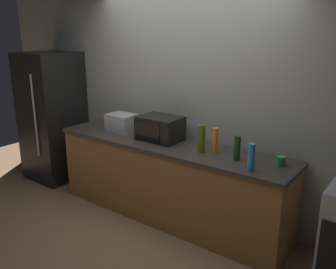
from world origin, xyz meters
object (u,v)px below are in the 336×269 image
at_px(refrigerator, 53,117).
at_px(bottle_spray_cleaner, 251,157).
at_px(bottle_olive_oil, 202,139).
at_px(mug_green, 281,161).
at_px(microwave, 160,128).
at_px(toaster_oven, 122,123).
at_px(bottle_wine, 237,148).
at_px(bottle_dish_soap, 215,140).

relative_size(refrigerator, bottle_spray_cleaner, 7.22).
xyz_separation_m(bottle_olive_oil, mug_green, (0.79, 0.11, -0.10)).
height_order(refrigerator, microwave, refrigerator).
distance_m(refrigerator, toaster_oven, 1.31).
bearing_deg(refrigerator, bottle_spray_cleaner, -3.62).
distance_m(microwave, bottle_olive_oil, 0.59).
bearing_deg(toaster_oven, bottle_wine, -3.43).
bearing_deg(refrigerator, toaster_oven, 2.65).
xyz_separation_m(bottle_dish_soap, mug_green, (0.66, 0.06, -0.09)).
bearing_deg(mug_green, microwave, -178.46).
relative_size(bottle_dish_soap, bottle_wine, 1.08).
height_order(refrigerator, bottle_dish_soap, refrigerator).
height_order(toaster_oven, mug_green, toaster_oven).
distance_m(microwave, bottle_wine, 1.00).
bearing_deg(bottle_wine, bottle_olive_oil, 178.45).
relative_size(refrigerator, bottle_dish_soap, 6.81).
height_order(microwave, bottle_wine, microwave).
xyz_separation_m(bottle_wine, mug_green, (0.38, 0.12, -0.08)).
distance_m(bottle_olive_oil, mug_green, 0.80).
height_order(bottle_dish_soap, bottle_wine, bottle_dish_soap).
relative_size(microwave, bottle_olive_oil, 1.69).
height_order(bottle_dish_soap, bottle_spray_cleaner, bottle_dish_soap).
relative_size(refrigerator, toaster_oven, 5.29).
relative_size(bottle_dish_soap, mug_green, 2.96).
xyz_separation_m(toaster_oven, bottle_olive_oil, (1.19, -0.08, 0.04)).
xyz_separation_m(microwave, bottle_dish_soap, (0.72, -0.02, -0.00)).
bearing_deg(bottle_wine, microwave, 175.20).
bearing_deg(mug_green, bottle_wine, -162.57).
distance_m(refrigerator, bottle_dish_soap, 2.62).
relative_size(bottle_spray_cleaner, bottle_wine, 1.02).
relative_size(refrigerator, mug_green, 20.16).
distance_m(refrigerator, mug_green, 3.28).
xyz_separation_m(bottle_spray_cleaner, bottle_wine, (-0.21, 0.16, -0.00)).
relative_size(bottle_olive_oil, bottle_dish_soap, 1.07).
xyz_separation_m(bottle_dish_soap, bottle_spray_cleaner, (0.49, -0.22, -0.01)).
relative_size(bottle_olive_oil, bottle_wine, 1.16).
relative_size(bottle_spray_cleaner, mug_green, 2.79).
relative_size(toaster_oven, bottle_spray_cleaner, 1.36).
xyz_separation_m(bottle_olive_oil, bottle_spray_cleaner, (0.62, -0.17, -0.02)).
height_order(toaster_oven, bottle_dish_soap, bottle_dish_soap).
distance_m(microwave, mug_green, 1.38).
xyz_separation_m(refrigerator, microwave, (1.90, 0.05, 0.13)).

